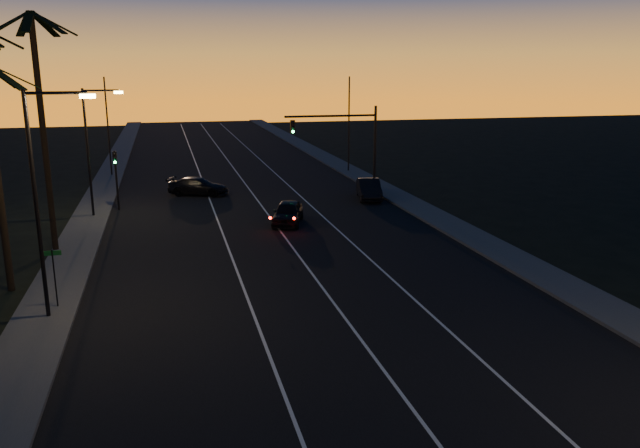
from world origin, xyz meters
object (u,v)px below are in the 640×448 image
object	(u,v)px
right_car	(369,189)
cross_car	(198,186)
lead_car	(288,212)
signal_mast	(345,136)

from	to	relation	value
right_car	cross_car	xyz separation A→B (m)	(-12.59, 4.70, -0.07)
cross_car	lead_car	bearing A→B (deg)	-65.13
cross_car	signal_mast	bearing A→B (deg)	-20.63
lead_car	right_car	size ratio (longest dim) A/B	1.04
signal_mast	lead_car	bearing A→B (deg)	-130.47
right_car	lead_car	bearing A→B (deg)	-140.67
lead_car	cross_car	distance (m)	11.99
cross_car	right_car	bearing A→B (deg)	-20.47
right_car	cross_car	world-z (taller)	right_car
signal_mast	lead_car	size ratio (longest dim) A/B	1.42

